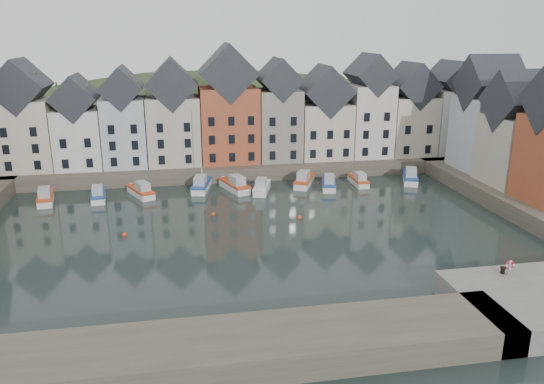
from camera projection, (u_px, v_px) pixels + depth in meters
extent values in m
plane|color=black|center=(256.00, 238.00, 57.09)|extent=(260.00, 260.00, 0.00)
cube|color=#453F35|center=(228.00, 163.00, 85.06)|extent=(90.00, 16.00, 2.00)
cube|color=#453F35|center=(154.00, 358.00, 34.39)|extent=(50.00, 6.00, 2.00)
ellipsoid|color=#29351A|center=(218.00, 220.00, 115.06)|extent=(153.60, 70.40, 64.00)
sphere|color=black|center=(143.00, 101.00, 100.16)|extent=(5.77, 5.77, 5.77)
sphere|color=black|center=(326.00, 94.00, 116.17)|extent=(5.27, 5.27, 5.27)
sphere|color=black|center=(367.00, 98.00, 111.25)|extent=(5.07, 5.07, 5.07)
sphere|color=black|center=(284.00, 100.00, 109.23)|extent=(5.01, 5.01, 5.01)
sphere|color=black|center=(19.00, 111.00, 102.09)|extent=(3.94, 3.94, 3.94)
sphere|color=black|center=(342.00, 94.00, 116.31)|extent=(5.21, 5.21, 5.21)
sphere|color=black|center=(223.00, 97.00, 110.24)|extent=(5.45, 5.45, 5.45)
sphere|color=black|center=(405.00, 104.00, 106.92)|extent=(4.49, 4.49, 4.49)
cube|color=beige|center=(27.00, 135.00, 76.46)|extent=(7.67, 8.00, 10.07)
cube|color=black|center=(20.00, 86.00, 74.45)|extent=(7.67, 8.16, 7.67)
cube|color=silver|center=(80.00, 138.00, 77.91)|extent=(6.56, 8.00, 8.61)
cube|color=black|center=(76.00, 97.00, 76.19)|extent=(6.56, 8.16, 6.56)
cube|color=#AAB3BC|center=(125.00, 132.00, 78.82)|extent=(6.20, 8.00, 10.02)
cube|color=black|center=(122.00, 87.00, 76.92)|extent=(6.20, 8.16, 6.20)
cube|color=#B3A997|center=(174.00, 130.00, 80.01)|extent=(7.70, 8.00, 10.08)
cube|color=black|center=(171.00, 83.00, 78.00)|extent=(7.70, 8.16, 7.70)
cube|color=#A14A2E|center=(229.00, 124.00, 81.26)|extent=(8.69, 8.00, 11.28)
cube|color=black|center=(228.00, 72.00, 78.99)|extent=(8.69, 8.16, 8.69)
cube|color=gray|center=(278.00, 124.00, 82.64)|extent=(6.43, 8.00, 10.78)
cube|color=black|center=(278.00, 79.00, 80.61)|extent=(6.43, 8.16, 6.43)
cube|color=beige|center=(323.00, 130.00, 84.20)|extent=(7.88, 8.00, 8.56)
cube|color=black|center=(324.00, 90.00, 82.40)|extent=(7.88, 8.16, 7.88)
cube|color=beige|center=(367.00, 120.00, 85.06)|extent=(6.50, 8.00, 11.27)
cube|color=black|center=(370.00, 74.00, 82.95)|extent=(6.50, 8.16, 6.50)
cube|color=beige|center=(408.00, 125.00, 86.53)|extent=(7.23, 8.00, 9.32)
cube|color=black|center=(411.00, 85.00, 84.66)|extent=(7.23, 8.16, 7.23)
cube|color=silver|center=(447.00, 121.00, 87.55)|extent=(6.18, 8.00, 10.32)
cube|color=black|center=(451.00, 80.00, 85.61)|extent=(6.18, 8.16, 6.18)
cube|color=#AAB3BC|center=(485.00, 133.00, 76.44)|extent=(7.47, 8.00, 10.38)
cube|color=black|center=(491.00, 83.00, 74.36)|extent=(7.62, 8.00, 8.00)
cube|color=#B3A997|center=(519.00, 150.00, 69.12)|extent=(8.14, 8.00, 8.89)
cube|color=black|center=(525.00, 101.00, 67.25)|extent=(8.30, 8.00, 8.00)
sphere|color=#C23F16|center=(213.00, 214.00, 63.90)|extent=(0.50, 0.50, 0.50)
sphere|color=#C23F16|center=(300.00, 218.00, 62.78)|extent=(0.50, 0.50, 0.50)
sphere|color=#C23F16|center=(124.00, 235.00, 57.50)|extent=(0.50, 0.50, 0.50)
cube|color=silver|center=(46.00, 199.00, 68.92)|extent=(2.75, 6.22, 1.10)
cube|color=#B53E19|center=(45.00, 195.00, 68.74)|extent=(2.86, 6.35, 0.25)
cube|color=#9EA3A6|center=(44.00, 193.00, 67.76)|extent=(1.77, 2.60, 1.20)
cube|color=silver|center=(98.00, 197.00, 70.08)|extent=(2.29, 5.84, 1.04)
cube|color=navy|center=(98.00, 193.00, 69.91)|extent=(2.39, 5.96, 0.24)
cube|color=#9EA3A6|center=(97.00, 190.00, 68.96)|extent=(1.56, 2.40, 1.14)
cube|color=silver|center=(141.00, 193.00, 71.56)|extent=(4.04, 6.11, 1.08)
cube|color=#C23F16|center=(140.00, 189.00, 71.39)|extent=(4.18, 6.26, 0.25)
cube|color=#9EA3A6|center=(143.00, 186.00, 70.52)|extent=(2.23, 2.72, 1.18)
cube|color=silver|center=(202.00, 187.00, 74.28)|extent=(3.19, 6.51, 1.15)
cube|color=navy|center=(202.00, 183.00, 74.10)|extent=(3.32, 6.66, 0.26)
cube|color=#9EA3A6|center=(200.00, 180.00, 73.02)|extent=(1.97, 2.76, 1.25)
cylinder|color=silver|center=(201.00, 145.00, 73.17)|extent=(0.15, 0.15, 11.46)
cube|color=silver|center=(234.00, 187.00, 74.13)|extent=(3.87, 6.65, 1.17)
cube|color=#B53E19|center=(234.00, 183.00, 73.95)|extent=(4.01, 6.81, 0.27)
cube|color=#9EA3A6|center=(237.00, 180.00, 72.96)|extent=(2.23, 2.89, 1.28)
cube|color=silver|center=(262.00, 189.00, 73.43)|extent=(3.30, 6.05, 1.06)
cube|color=silver|center=(262.00, 185.00, 73.27)|extent=(3.42, 6.19, 0.24)
cube|color=#9EA3A6|center=(261.00, 183.00, 72.27)|extent=(1.95, 2.60, 1.16)
cube|color=silver|center=(304.00, 182.00, 76.61)|extent=(4.31, 6.52, 1.15)
cube|color=#C23F16|center=(304.00, 178.00, 76.42)|extent=(4.46, 6.68, 0.26)
cube|color=#9EA3A6|center=(303.00, 176.00, 75.36)|extent=(2.37, 2.90, 1.26)
cube|color=silver|center=(329.00, 185.00, 75.27)|extent=(3.18, 6.13, 1.08)
cube|color=navy|center=(329.00, 181.00, 75.10)|extent=(3.30, 6.27, 0.24)
cube|color=#9EA3A6|center=(329.00, 179.00, 74.09)|extent=(1.92, 2.62, 1.17)
cube|color=silver|center=(358.00, 182.00, 77.03)|extent=(1.67, 5.38, 0.98)
cube|color=#B53E19|center=(358.00, 178.00, 76.87)|extent=(1.76, 5.49, 0.22)
cube|color=#9EA3A6|center=(360.00, 176.00, 75.96)|extent=(1.28, 2.16, 1.07)
cube|color=silver|center=(410.00, 179.00, 78.41)|extent=(4.09, 6.58, 1.16)
cube|color=navy|center=(410.00, 175.00, 78.23)|extent=(4.23, 6.74, 0.26)
cube|color=#9EA3A6|center=(411.00, 172.00, 77.15)|extent=(2.30, 2.90, 1.27)
cylinder|color=black|center=(503.00, 271.00, 44.01)|extent=(0.36, 0.36, 0.50)
cylinder|color=black|center=(503.00, 268.00, 43.93)|extent=(0.48, 0.48, 0.08)
cube|color=gray|center=(509.00, 269.00, 43.69)|extent=(0.10, 0.10, 1.10)
torus|color=red|center=(510.00, 265.00, 43.54)|extent=(0.80, 0.14, 0.80)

